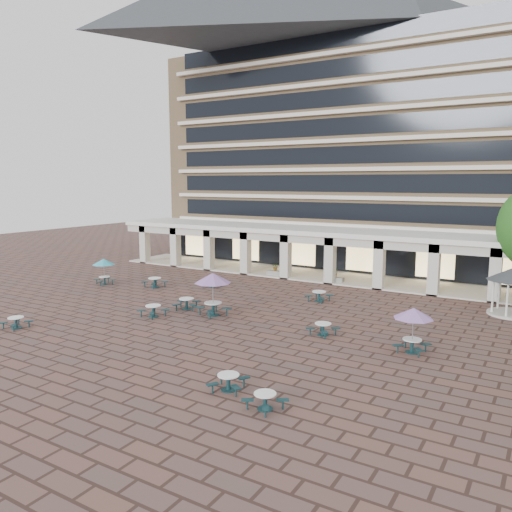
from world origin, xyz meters
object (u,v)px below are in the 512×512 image
at_px(picnic_table_0, 16,322).
at_px(planter_right, 335,277).
at_px(planter_left, 275,271).
at_px(picnic_table_1, 153,310).
at_px(picnic_table_2, 228,381).

bearing_deg(picnic_table_0, planter_right, 62.90).
relative_size(planter_left, planter_right, 1.00).
height_order(picnic_table_1, planter_right, planter_right).
bearing_deg(picnic_table_0, picnic_table_2, -3.62).
bearing_deg(picnic_table_2, picnic_table_1, 132.51).
height_order(picnic_table_0, planter_left, planter_left).
height_order(picnic_table_2, planter_right, planter_right).
relative_size(picnic_table_2, planter_left, 1.20).
distance_m(picnic_table_0, planter_right, 24.79).
xyz_separation_m(picnic_table_0, picnic_table_2, (15.73, -0.81, 0.01)).
bearing_deg(picnic_table_1, planter_left, 98.00).
height_order(picnic_table_2, planter_left, planter_left).
bearing_deg(planter_right, picnic_table_0, -116.45).
bearing_deg(planter_right, picnic_table_2, -78.48).
bearing_deg(picnic_table_1, planter_right, 78.17).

